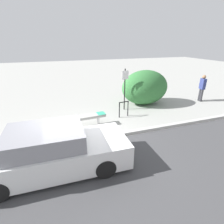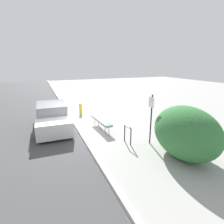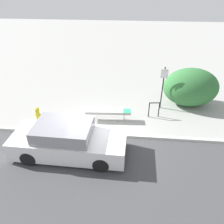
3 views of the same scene
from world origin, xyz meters
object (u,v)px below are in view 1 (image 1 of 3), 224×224
at_px(sign_post, 125,86).
at_px(pedestrian, 202,87).
at_px(bike_rack, 124,108).
at_px(bench, 82,118).
at_px(parked_car_near, 52,152).

height_order(sign_post, pedestrian, sign_post).
relative_size(bike_rack, sign_post, 0.36).
bearing_deg(bike_rack, bench, -167.12).
xyz_separation_m(bench, sign_post, (2.65, 1.44, 0.91)).
relative_size(sign_post, pedestrian, 1.36).
relative_size(bench, sign_post, 0.96).
distance_m(bike_rack, parked_car_near, 4.66).
bearing_deg(parked_car_near, sign_post, 46.42).
xyz_separation_m(sign_post, pedestrian, (5.26, -0.18, -0.48)).
bearing_deg(pedestrian, bench, 109.10).
distance_m(bike_rack, sign_post, 1.35).
height_order(bench, parked_car_near, parked_car_near).
bearing_deg(pedestrian, sign_post, 98.08).
xyz_separation_m(sign_post, parked_car_near, (-3.95, -3.97, -0.75)).
height_order(bike_rack, parked_car_near, parked_car_near).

